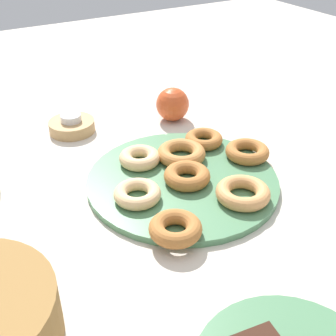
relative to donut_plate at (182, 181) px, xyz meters
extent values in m
plane|color=beige|center=(0.00, 0.00, -0.01)|extent=(2.40, 2.40, 0.00)
cylinder|color=#4C7F56|center=(0.00, 0.00, 0.00)|extent=(0.34, 0.34, 0.01)
torus|color=#EABC84|center=(-0.02, 0.10, 0.02)|extent=(0.11, 0.11, 0.02)
torus|color=#AD6B33|center=(0.08, -0.10, 0.02)|extent=(0.10, 0.10, 0.02)
torus|color=tan|center=(-0.10, -0.05, 0.02)|extent=(0.13, 0.13, 0.02)
torus|color=#AD6B33|center=(-0.12, 0.09, 0.02)|extent=(0.11, 0.11, 0.02)
torus|color=#EABC84|center=(0.08, 0.04, 0.02)|extent=(0.10, 0.10, 0.02)
torus|color=#AD6B33|center=(0.00, -0.14, 0.02)|extent=(0.09, 0.09, 0.02)
torus|color=#AD6B33|center=(-0.01, 0.00, 0.02)|extent=(0.10, 0.10, 0.02)
torus|color=#BC7A3D|center=(0.06, -0.03, 0.02)|extent=(0.13, 0.13, 0.02)
cylinder|color=tan|center=(0.29, 0.10, 0.01)|extent=(0.10, 0.10, 0.03)
cylinder|color=silver|center=(0.29, 0.10, 0.03)|extent=(0.04, 0.04, 0.01)
sphere|color=#CC4C23|center=(0.23, -0.12, 0.03)|extent=(0.08, 0.08, 0.08)
camera|label=1|loc=(-0.55, 0.35, 0.44)|focal=46.97mm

